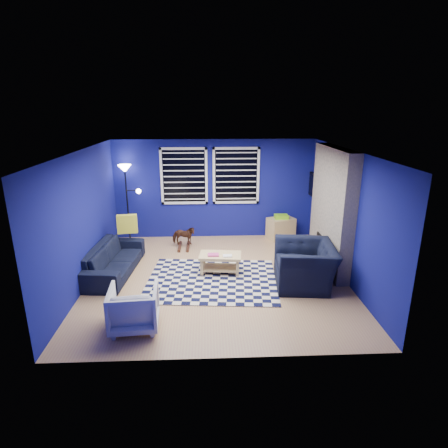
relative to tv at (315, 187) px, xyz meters
name	(u,v)px	position (x,y,z in m)	size (l,w,h in m)	color
floor	(217,278)	(-2.45, -2.00, -1.40)	(5.00, 5.00, 0.00)	tan
ceiling	(217,151)	(-2.45, -2.00, 1.10)	(5.00, 5.00, 0.00)	white
wall_back	(214,189)	(-2.45, 0.50, -0.15)	(5.00, 5.00, 0.00)	navy
wall_left	(83,219)	(-4.95, -2.00, -0.15)	(5.00, 5.00, 0.00)	navy
wall_right	(347,216)	(0.05, -2.00, -0.15)	(5.00, 5.00, 0.00)	navy
fireplace	(331,212)	(-0.09, -1.50, -0.20)	(0.65, 2.00, 2.50)	gray
window_left	(184,176)	(-3.20, 0.46, 0.20)	(1.17, 0.06, 1.42)	black
window_right	(236,176)	(-1.90, 0.46, 0.20)	(1.17, 0.06, 1.42)	black
tv	(315,187)	(0.00, 0.00, 0.00)	(0.07, 1.00, 0.58)	black
rug	(212,280)	(-2.55, -2.12, -1.39)	(2.50, 2.00, 0.02)	black
sofa	(114,259)	(-4.55, -1.67, -1.11)	(0.78, 2.00, 0.58)	black
armchair_big	(305,265)	(-0.79, -2.35, -1.00)	(1.07, 1.22, 0.79)	black
armchair_bent	(134,308)	(-3.76, -3.69, -1.06)	(0.72, 0.74, 0.68)	gray
rocking_horse	(184,236)	(-3.21, -0.32, -1.09)	(0.56, 0.25, 0.47)	#422915
coffee_table	(220,260)	(-2.38, -1.77, -1.11)	(0.89, 0.57, 0.42)	tan
cabinet	(281,228)	(-0.75, 0.25, -1.12)	(0.76, 0.63, 0.63)	tan
floor_lamp	(126,179)	(-4.57, 0.25, 0.18)	(0.52, 0.32, 1.93)	black
throw_pillow	(127,224)	(-4.40, -0.86, -0.61)	(0.44, 0.13, 0.41)	yellow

